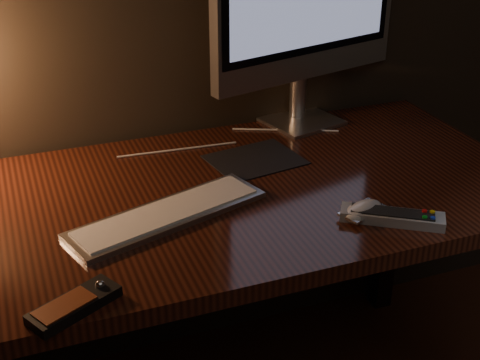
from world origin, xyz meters
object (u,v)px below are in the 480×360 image
object	(u,v)px
keyboard	(168,214)
tv_remote	(392,216)
media_remote	(74,305)
desk	(197,227)
mouse	(363,211)

from	to	relation	value
keyboard	tv_remote	bearing A→B (deg)	-40.68
keyboard	media_remote	distance (m)	0.35
desk	tv_remote	size ratio (longest dim) A/B	7.43
keyboard	media_remote	world-z (taller)	media_remote
keyboard	mouse	distance (m)	0.43
desk	mouse	bearing A→B (deg)	-44.70
desk	tv_remote	xyz separation A→B (m)	(0.34, -0.34, 0.14)
desk	mouse	xyz separation A→B (m)	(0.29, -0.29, 0.14)
keyboard	tv_remote	size ratio (longest dim) A/B	2.11
media_remote	tv_remote	bearing A→B (deg)	-22.40
media_remote	tv_remote	distance (m)	0.69
desk	media_remote	world-z (taller)	media_remote
mouse	media_remote	xyz separation A→B (m)	(-0.64, -0.11, 0.00)
keyboard	mouse	xyz separation A→B (m)	(0.40, -0.15, 0.00)
mouse	tv_remote	distance (m)	0.06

